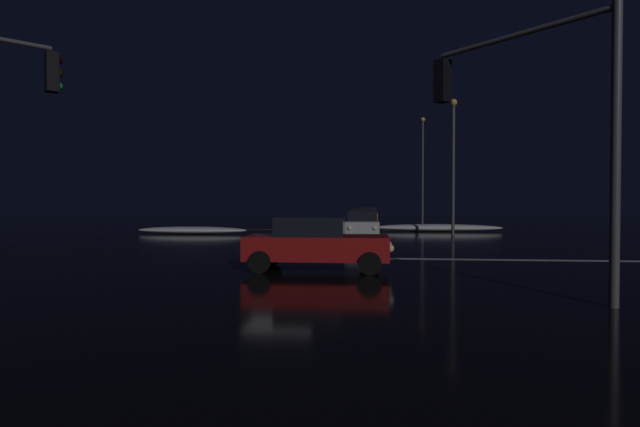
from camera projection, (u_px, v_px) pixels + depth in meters
ground at (280, 259)px, 17.60m from camera, size 120.00×120.00×0.10m
stop_line_north at (305, 242)px, 24.97m from camera, size 0.35×12.61×0.01m
centre_line_ns at (324, 230)px, 36.52m from camera, size 22.00×0.15×0.01m
crosswalk_bar_east at (491, 260)px, 16.89m from camera, size 12.61×0.40×0.01m
snow_bank_left_curb at (192, 230)px, 31.47m from camera, size 7.30×1.50×0.47m
snow_bank_right_curb at (437, 228)px, 34.22m from camera, size 9.06×1.50×0.52m
sedan_silver at (362, 225)px, 26.96m from camera, size 2.02×4.33×1.57m
sedan_green at (362, 221)px, 33.30m from camera, size 2.02×4.33×1.57m
sedan_black at (362, 218)px, 38.76m from camera, size 2.02×4.33×1.57m
sedan_gray at (366, 216)px, 44.97m from camera, size 2.02×4.33×1.57m
sedan_orange at (369, 215)px, 50.65m from camera, size 2.02×4.33×1.57m
sedan_blue at (366, 214)px, 56.24m from camera, size 2.02×4.33×1.57m
sedan_red_crossing at (316, 243)px, 14.29m from camera, size 4.33×2.02×1.57m
traffic_signal_se at (528, 104)px, 10.34m from camera, size 3.09×3.09×5.96m
streetlamp_right_near at (453, 156)px, 29.65m from camera, size 0.44×0.44×8.43m
streetlamp_right_far at (423, 164)px, 45.55m from camera, size 0.44×0.44×10.17m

